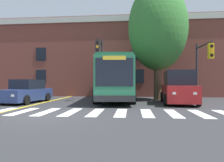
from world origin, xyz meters
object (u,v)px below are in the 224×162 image
city_bus (114,79)px  car_red_far_lane (178,88)px  traffic_light_near_corner (203,61)px  street_tree_curbside_large (158,27)px  traffic_light_overhead (100,58)px  car_navy_near_lane (27,92)px

city_bus → car_red_far_lane: size_ratio=2.25×
traffic_light_near_corner → street_tree_curbside_large: bearing=140.4°
city_bus → traffic_light_overhead: bearing=-170.7°
city_bus → car_navy_near_lane: city_bus is taller
car_red_far_lane → traffic_light_near_corner: traffic_light_near_corner is taller
car_red_far_lane → street_tree_curbside_large: (-1.10, 3.11, 5.08)m
city_bus → street_tree_curbside_large: bearing=7.6°
car_navy_near_lane → street_tree_curbside_large: 11.77m
car_navy_near_lane → street_tree_curbside_large: (9.88, 3.47, 5.39)m
car_red_far_lane → traffic_light_near_corner: size_ratio=1.14×
city_bus → car_navy_near_lane: size_ratio=2.37×
traffic_light_near_corner → traffic_light_overhead: traffic_light_overhead is taller
car_navy_near_lane → traffic_light_overhead: bearing=29.0°
car_navy_near_lane → traffic_light_overhead: size_ratio=0.92×
street_tree_curbside_large → traffic_light_overhead: bearing=-172.0°
car_red_far_lane → traffic_light_near_corner: (1.87, 0.66, 1.96)m
car_navy_near_lane → car_red_far_lane: car_red_far_lane is taller
car_navy_near_lane → car_red_far_lane: size_ratio=0.95×
traffic_light_near_corner → street_tree_curbside_large: (-2.97, 2.45, 3.12)m
car_navy_near_lane → street_tree_curbside_large: size_ratio=0.49×
street_tree_curbside_large → city_bus: bearing=-172.4°
car_red_far_lane → traffic_light_near_corner: bearing=19.5°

